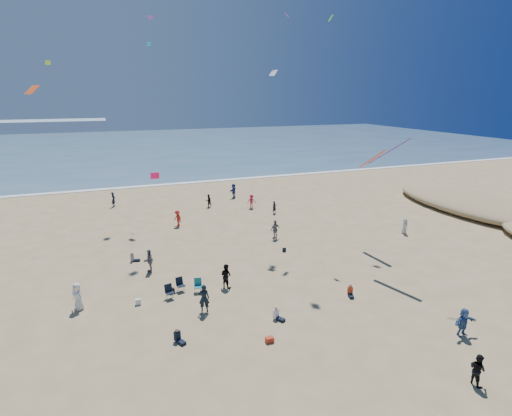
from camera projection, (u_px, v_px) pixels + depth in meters
name	position (u px, v px, depth m)	size (l,w,h in m)	color
ground	(275.00, 363.00, 20.72)	(220.00, 220.00, 0.00)	tan
ocean	(132.00, 147.00, 106.01)	(220.00, 100.00, 0.06)	#476B84
surf_line	(158.00, 185.00, 61.11)	(220.00, 1.20, 0.08)	white
standing_flyers	(241.00, 232.00, 37.63)	(30.59, 40.42, 1.90)	black
seated_group	(258.00, 311.00, 24.86)	(14.56, 23.58, 0.84)	white
chair_cluster	(183.00, 288.00, 27.71)	(2.71, 1.52, 1.00)	black
white_tote	(138.00, 302.00, 26.41)	(0.35, 0.20, 0.40)	white
black_backpack	(172.00, 291.00, 27.91)	(0.30, 0.22, 0.38)	black
cooler	(270.00, 340.00, 22.42)	(0.45, 0.30, 0.30)	red
navy_bag	(284.00, 250.00, 35.34)	(0.28, 0.18, 0.34)	black
kites_aloft	(307.00, 70.00, 31.19)	(38.91, 42.24, 28.34)	pink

